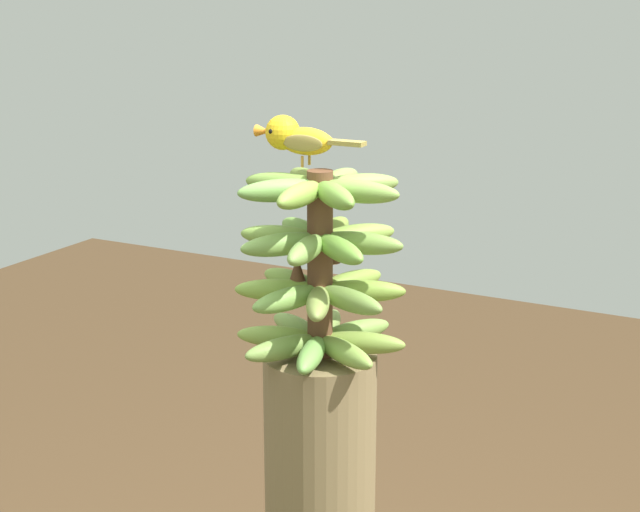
% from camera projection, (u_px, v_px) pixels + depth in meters
% --- Properties ---
extents(banana_bunch, '(0.31, 0.31, 0.34)m').
position_uv_depth(banana_bunch, '(320.00, 265.00, 1.73)').
color(banana_bunch, brown).
rests_on(banana_bunch, banana_tree).
extents(perched_bird, '(0.21, 0.06, 0.09)m').
position_uv_depth(perched_bird, '(295.00, 137.00, 1.72)').
color(perched_bird, '#C68933').
rests_on(perched_bird, banana_bunch).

